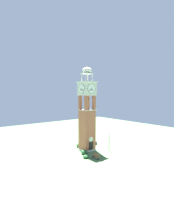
{
  "coord_description": "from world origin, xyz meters",
  "views": [
    {
      "loc": [
        -23.14,
        -28.99,
        11.87
      ],
      "look_at": [
        0.0,
        0.0,
        8.16
      ],
      "focal_mm": 28.53,
      "sensor_mm": 36.0,
      "label": 1
    }
  ],
  "objects": [
    {
      "name": "shrub_near_entry",
      "position": [
        -0.34,
        2.43,
        0.48
      ],
      "size": [
        1.23,
        1.23,
        0.96
      ],
      "primitive_type": "ellipsoid",
      "color": "#28562D",
      "rests_on": "ground"
    },
    {
      "name": "ground",
      "position": [
        0.0,
        0.0,
        0.0
      ],
      "size": [
        80.0,
        80.0,
        0.0
      ],
      "primitive_type": "plane",
      "color": "#517547"
    },
    {
      "name": "clock_tower",
      "position": [
        0.0,
        -0.0,
        7.41
      ],
      "size": [
        3.23,
        3.23,
        17.6
      ],
      "color": "#AD5B42",
      "rests_on": "ground"
    },
    {
      "name": "trash_bin",
      "position": [
        4.13,
        1.76,
        0.4
      ],
      "size": [
        0.52,
        0.52,
        0.8
      ],
      "primitive_type": "cylinder",
      "color": "#4C4C51",
      "rests_on": "ground"
    },
    {
      "name": "lamp_post",
      "position": [
        3.36,
        -3.25,
        2.57
      ],
      "size": [
        0.36,
        0.36,
        3.68
      ],
      "color": "black",
      "rests_on": "ground"
    },
    {
      "name": "park_bench",
      "position": [
        -1.95,
        -5.09,
        0.48
      ],
      "size": [
        0.49,
        1.61,
        0.95
      ],
      "color": "brown",
      "rests_on": "ground"
    },
    {
      "name": "shrub_behind_bench",
      "position": [
        -3.23,
        -3.72,
        0.32
      ],
      "size": [
        1.09,
        1.09,
        0.64
      ],
      "primitive_type": "ellipsoid",
      "color": "#28562D",
      "rests_on": "ground"
    },
    {
      "name": "shrub_left_of_tower",
      "position": [
        -2.12,
        -1.78,
        0.44
      ],
      "size": [
        1.28,
        1.28,
        0.88
      ],
      "primitive_type": "ellipsoid",
      "color": "#28562D",
      "rests_on": "ground"
    }
  ]
}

